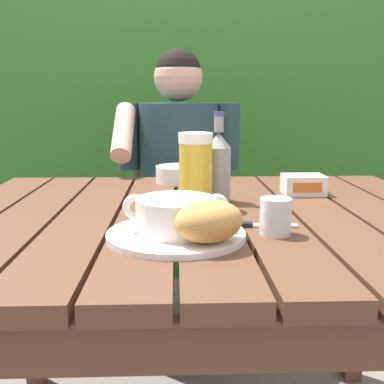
% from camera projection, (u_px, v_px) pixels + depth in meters
% --- Properties ---
extents(dining_table, '(1.24, 1.00, 0.76)m').
position_uv_depth(dining_table, '(205.00, 249.00, 1.12)').
color(dining_table, '#523323').
rests_on(dining_table, ground_plane).
extents(hedge_backdrop, '(2.93, 0.94, 2.75)m').
position_uv_depth(hedge_backdrop, '(142.00, 53.00, 2.72)').
color(hedge_backdrop, '#2F6923').
rests_on(hedge_backdrop, ground_plane).
extents(chair_near_diner, '(0.42, 0.44, 0.93)m').
position_uv_depth(chair_near_diner, '(179.00, 223.00, 2.07)').
color(chair_near_diner, '#472E22').
rests_on(chair_near_diner, ground_plane).
extents(person_eating, '(0.48, 0.47, 1.22)m').
position_uv_depth(person_eating, '(178.00, 178.00, 1.83)').
color(person_eating, '#233F45').
rests_on(person_eating, ground_plane).
extents(serving_plate, '(0.27, 0.27, 0.01)m').
position_uv_depth(serving_plate, '(176.00, 234.00, 0.90)').
color(serving_plate, white).
rests_on(serving_plate, dining_table).
extents(soup_bowl, '(0.21, 0.16, 0.07)m').
position_uv_depth(soup_bowl, '(176.00, 214.00, 0.89)').
color(soup_bowl, white).
rests_on(soup_bowl, serving_plate).
extents(bread_roll, '(0.16, 0.14, 0.08)m').
position_uv_depth(bread_roll, '(208.00, 221.00, 0.82)').
color(bread_roll, '#BF8B46').
rests_on(bread_roll, serving_plate).
extents(beer_glass, '(0.08, 0.08, 0.19)m').
position_uv_depth(beer_glass, '(196.00, 170.00, 1.12)').
color(beer_glass, gold).
rests_on(beer_glass, dining_table).
extents(beer_bottle, '(0.06, 0.06, 0.23)m').
position_uv_depth(beer_bottle, '(218.00, 165.00, 1.19)').
color(beer_bottle, gray).
rests_on(beer_bottle, dining_table).
extents(water_glass_small, '(0.06, 0.06, 0.07)m').
position_uv_depth(water_glass_small, '(275.00, 216.00, 0.91)').
color(water_glass_small, silver).
rests_on(water_glass_small, dining_table).
extents(butter_tub, '(0.11, 0.09, 0.05)m').
position_uv_depth(butter_tub, '(303.00, 185.00, 1.30)').
color(butter_tub, white).
rests_on(butter_tub, dining_table).
extents(table_knife, '(0.16, 0.03, 0.01)m').
position_uv_depth(table_knife, '(251.00, 225.00, 0.97)').
color(table_knife, silver).
rests_on(table_knife, dining_table).
extents(diner_bowl, '(0.15, 0.15, 0.05)m').
position_uv_depth(diner_bowl, '(180.00, 174.00, 1.47)').
color(diner_bowl, white).
rests_on(diner_bowl, dining_table).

